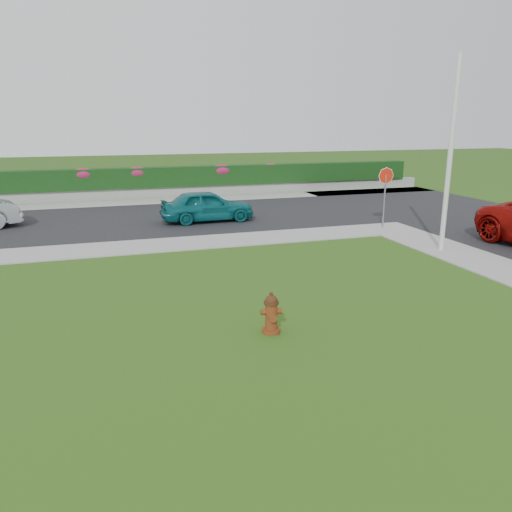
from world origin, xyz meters
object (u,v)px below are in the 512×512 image
object	(u,v)px
sedan_teal	(207,206)
stop_sign	(386,184)
fire_hydrant	(271,314)
utility_pole	(450,156)

from	to	relation	value
sedan_teal	stop_sign	world-z (taller)	stop_sign
fire_hydrant	stop_sign	xyz separation A→B (m)	(7.72, 8.38, 1.39)
sedan_teal	stop_sign	size ratio (longest dim) A/B	1.61
utility_pole	stop_sign	bearing A→B (deg)	88.39
utility_pole	fire_hydrant	bearing A→B (deg)	-148.87
utility_pole	stop_sign	xyz separation A→B (m)	(0.11, 3.78, -1.29)
fire_hydrant	sedan_teal	distance (m)	11.89
fire_hydrant	utility_pole	xyz separation A→B (m)	(7.61, 4.60, 2.68)
fire_hydrant	utility_pole	size ratio (longest dim) A/B	0.14
stop_sign	fire_hydrant	bearing A→B (deg)	-109.81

